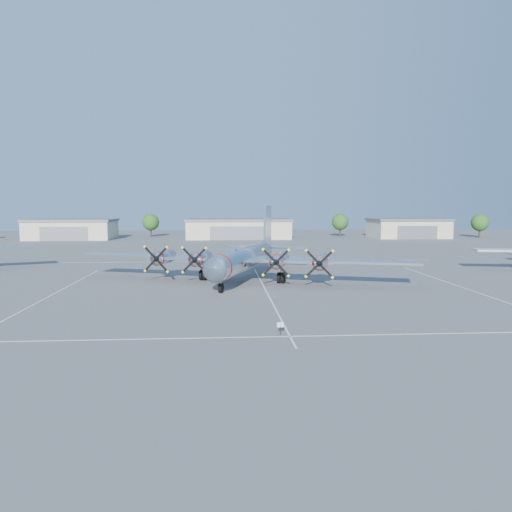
{
  "coord_description": "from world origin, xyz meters",
  "views": [
    {
      "loc": [
        -4.74,
        -55.72,
        9.1
      ],
      "look_at": [
        -0.69,
        2.06,
        3.2
      ],
      "focal_mm": 35.0,
      "sensor_mm": 36.0,
      "label": 1
    }
  ],
  "objects": [
    {
      "name": "info_placard",
      "position": [
        -0.64,
        -21.63,
        0.66
      ],
      "size": [
        0.48,
        0.18,
        0.94
      ],
      "rotation": [
        0.0,
        0.0,
        0.3
      ],
      "color": "black",
      "rests_on": "ground"
    },
    {
      "name": "parking_lines",
      "position": [
        0.0,
        -1.75,
        0.01
      ],
      "size": [
        60.0,
        50.08,
        0.01
      ],
      "color": "silver",
      "rests_on": "ground"
    },
    {
      "name": "main_bomber_b29",
      "position": [
        -1.78,
        4.85,
        0.0
      ],
      "size": [
        47.63,
        39.41,
        9.05
      ],
      "primitive_type": null,
      "rotation": [
        0.0,
        0.0,
        -0.32
      ],
      "color": "silver",
      "rests_on": "ground"
    },
    {
      "name": "tree_west",
      "position": [
        -25.0,
        90.0,
        4.22
      ],
      "size": [
        4.8,
        4.8,
        6.64
      ],
      "color": "#382619",
      "rests_on": "ground"
    },
    {
      "name": "hangar_center",
      "position": [
        0.0,
        81.96,
        2.71
      ],
      "size": [
        28.6,
        14.6,
        5.4
      ],
      "color": "#BAB194",
      "rests_on": "ground"
    },
    {
      "name": "tree_far_east",
      "position": [
        68.0,
        80.0,
        4.22
      ],
      "size": [
        4.8,
        4.8,
        6.64
      ],
      "color": "#382619",
      "rests_on": "ground"
    },
    {
      "name": "hangar_west",
      "position": [
        -45.0,
        81.96,
        2.71
      ],
      "size": [
        22.6,
        14.6,
        5.4
      ],
      "color": "#BAB194",
      "rests_on": "ground"
    },
    {
      "name": "tree_east",
      "position": [
        30.0,
        88.0,
        4.22
      ],
      "size": [
        4.8,
        4.8,
        6.64
      ],
      "color": "#382619",
      "rests_on": "ground"
    },
    {
      "name": "ground",
      "position": [
        0.0,
        0.0,
        0.0
      ],
      "size": [
        260.0,
        260.0,
        0.0
      ],
      "primitive_type": "plane",
      "color": "#5A5A5D",
      "rests_on": "ground"
    },
    {
      "name": "hangar_east",
      "position": [
        48.0,
        81.96,
        2.71
      ],
      "size": [
        20.6,
        14.6,
        5.4
      ],
      "color": "#BAB194",
      "rests_on": "ground"
    }
  ]
}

